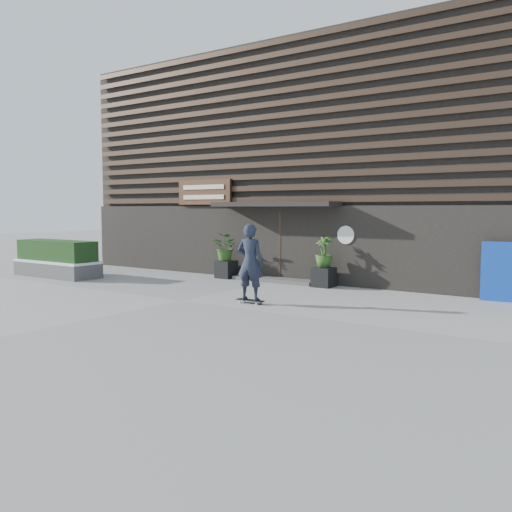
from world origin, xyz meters
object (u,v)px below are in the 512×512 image
Objects in this scene: raised_bed at (57,269)px; planter_pot_right at (324,277)px; skateboarder at (250,262)px; planter_pot_left at (226,269)px.

planter_pot_right is at bearing 18.79° from raised_bed.
raised_bed is at bearing 175.99° from skateboarder.
raised_bed is at bearing -149.57° from planter_pot_left.
planter_pot_right is at bearing 0.00° from planter_pot_left.
planter_pot_right is at bearing 87.51° from skateboarder.
skateboarder is (-0.16, -3.69, 0.76)m from planter_pot_right.
skateboarder reaches higher than planter_pot_right.
planter_pot_left is at bearing 134.59° from skateboarder.
planter_pot_left and planter_pot_right have the same top height.
planter_pot_right is 0.30× the size of skateboarder.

